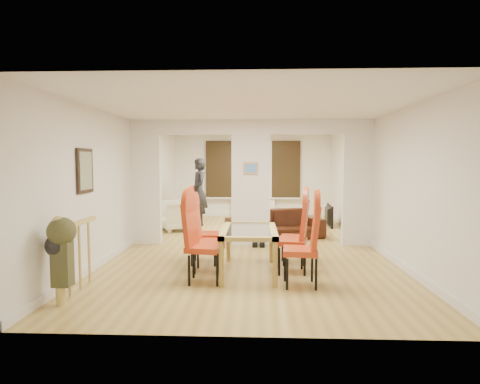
# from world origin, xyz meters

# --- Properties ---
(floor) EXTENTS (5.00, 9.00, 0.01)m
(floor) POSITION_xyz_m (0.00, 0.00, 0.00)
(floor) COLOR #AF9246
(floor) RESTS_ON ground
(room_walls) EXTENTS (5.00, 9.00, 2.60)m
(room_walls) POSITION_xyz_m (0.00, 0.00, 1.30)
(room_walls) COLOR silver
(room_walls) RESTS_ON floor
(divider_wall) EXTENTS (5.00, 0.18, 2.60)m
(divider_wall) POSITION_xyz_m (0.00, 0.00, 1.30)
(divider_wall) COLOR white
(divider_wall) RESTS_ON floor
(bay_window_blinds) EXTENTS (3.00, 0.08, 1.80)m
(bay_window_blinds) POSITION_xyz_m (0.00, 4.44, 1.50)
(bay_window_blinds) COLOR black
(bay_window_blinds) RESTS_ON room_walls
(radiator) EXTENTS (1.40, 0.08, 0.50)m
(radiator) POSITION_xyz_m (0.00, 4.40, 0.30)
(radiator) COLOR white
(radiator) RESTS_ON floor
(pendant_light) EXTENTS (0.36, 0.36, 0.36)m
(pendant_light) POSITION_xyz_m (0.30, 3.30, 2.15)
(pendant_light) COLOR orange
(pendant_light) RESTS_ON room_walls
(stair_newel) EXTENTS (0.40, 1.20, 1.10)m
(stair_newel) POSITION_xyz_m (-2.25, -3.20, 0.55)
(stair_newel) COLOR tan
(stair_newel) RESTS_ON floor
(wall_poster) EXTENTS (0.04, 0.52, 0.67)m
(wall_poster) POSITION_xyz_m (-2.47, -2.40, 1.60)
(wall_poster) COLOR gray
(wall_poster) RESTS_ON room_walls
(pillar_photo) EXTENTS (0.30, 0.03, 0.25)m
(pillar_photo) POSITION_xyz_m (0.00, -0.10, 1.60)
(pillar_photo) COLOR #4C8CD8
(pillar_photo) RESTS_ON divider_wall
(dining_table) EXTENTS (0.84, 1.50, 0.70)m
(dining_table) POSITION_xyz_m (0.01, -2.21, 0.35)
(dining_table) COLOR #AA8C3E
(dining_table) RESTS_ON floor
(dining_chair_la) EXTENTS (0.55, 0.55, 1.18)m
(dining_chair_la) POSITION_xyz_m (-0.62, -2.70, 0.59)
(dining_chair_la) COLOR #B33312
(dining_chair_la) RESTS_ON floor
(dining_chair_lb) EXTENTS (0.49, 0.49, 1.10)m
(dining_chair_lb) POSITION_xyz_m (-0.65, -2.13, 0.55)
(dining_chair_lb) COLOR #B33312
(dining_chair_lb) RESTS_ON floor
(dining_chair_lc) EXTENTS (0.50, 0.50, 1.16)m
(dining_chair_lc) POSITION_xyz_m (-0.76, -1.64, 0.58)
(dining_chair_lc) COLOR #B33312
(dining_chair_lc) RESTS_ON floor
(dining_chair_ra) EXTENTS (0.51, 0.51, 1.17)m
(dining_chair_ra) POSITION_xyz_m (0.73, -2.81, 0.59)
(dining_chair_ra) COLOR #B33312
(dining_chair_ra) RESTS_ON floor
(dining_chair_rb) EXTENTS (0.55, 0.55, 1.17)m
(dining_chair_rb) POSITION_xyz_m (0.66, -2.14, 0.58)
(dining_chair_rb) COLOR #B33312
(dining_chair_rb) RESTS_ON floor
(dining_chair_rc) EXTENTS (0.48, 0.48, 1.05)m
(dining_chair_rc) POSITION_xyz_m (0.74, -1.59, 0.52)
(dining_chair_rc) COLOR #B33312
(dining_chair_rc) RESTS_ON floor
(sofa) EXTENTS (2.32, 1.40, 0.63)m
(sofa) POSITION_xyz_m (0.54, 0.75, 0.32)
(sofa) COLOR black
(sofa) RESTS_ON floor
(armchair) EXTENTS (1.12, 1.13, 0.77)m
(armchair) POSITION_xyz_m (-1.88, 1.66, 0.39)
(armchair) COLOR beige
(armchair) RESTS_ON floor
(person) EXTENTS (0.78, 0.65, 1.84)m
(person) POSITION_xyz_m (-1.45, 2.50, 0.92)
(person) COLOR black
(person) RESTS_ON floor
(television) EXTENTS (1.01, 0.18, 0.58)m
(television) POSITION_xyz_m (2.00, 2.50, 0.29)
(television) COLOR black
(television) RESTS_ON floor
(coffee_table) EXTENTS (1.03, 0.58, 0.23)m
(coffee_table) POSITION_xyz_m (0.54, 2.42, 0.11)
(coffee_table) COLOR #312311
(coffee_table) RESTS_ON floor
(bottle) EXTENTS (0.07, 0.07, 0.28)m
(bottle) POSITION_xyz_m (0.74, 2.45, 0.37)
(bottle) COLOR #143F19
(bottle) RESTS_ON coffee_table
(bowl) EXTENTS (0.23, 0.23, 0.06)m
(bowl) POSITION_xyz_m (0.75, 2.50, 0.25)
(bowl) COLOR #312311
(bowl) RESTS_ON coffee_table
(shoes) EXTENTS (0.25, 0.27, 0.11)m
(shoes) POSITION_xyz_m (0.16, -0.22, 0.05)
(shoes) COLOR black
(shoes) RESTS_ON floor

